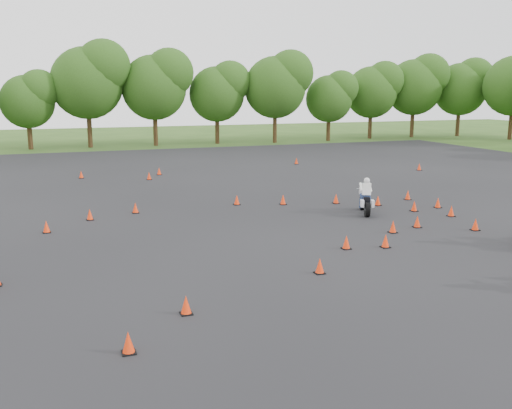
{
  "coord_description": "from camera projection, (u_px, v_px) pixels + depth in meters",
  "views": [
    {
      "loc": [
        -7.16,
        -15.73,
        5.46
      ],
      "look_at": [
        0.0,
        4.0,
        1.2
      ],
      "focal_mm": 40.0,
      "sensor_mm": 36.0,
      "label": 1
    }
  ],
  "objects": [
    {
      "name": "ground",
      "position": [
        299.0,
        265.0,
        17.97
      ],
      "size": [
        140.0,
        140.0,
        0.0
      ],
      "primitive_type": "plane",
      "color": "#2D5119",
      "rests_on": "ground"
    },
    {
      "name": "rider_white",
      "position": [
        365.0,
        195.0,
        25.36
      ],
      "size": [
        1.39,
        2.2,
        1.63
      ],
      "primitive_type": null,
      "rotation": [
        0.0,
        0.0,
        1.19
      ],
      "color": "white",
      "rests_on": "ground"
    },
    {
      "name": "asphalt_pad",
      "position": [
        239.0,
        224.0,
        23.5
      ],
      "size": [
        62.0,
        62.0,
        0.0
      ],
      "primitive_type": "plane",
      "color": "black",
      "rests_on": "ground"
    },
    {
      "name": "treeline",
      "position": [
        170.0,
        99.0,
        49.9
      ],
      "size": [
        87.13,
        32.64,
        10.49
      ],
      "color": "#264915",
      "rests_on": "ground"
    },
    {
      "name": "traffic_cones",
      "position": [
        261.0,
        225.0,
        22.29
      ],
      "size": [
        36.12,
        32.48,
        0.45
      ],
      "color": "#FF340A",
      "rests_on": "asphalt_pad"
    }
  ]
}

